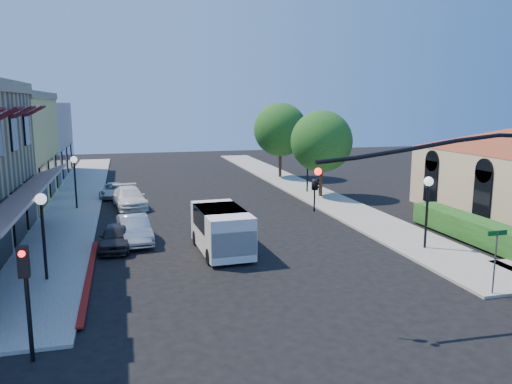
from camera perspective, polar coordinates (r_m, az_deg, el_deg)
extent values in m
plane|color=black|center=(15.13, 7.89, -17.50)|extent=(120.00, 120.00, 0.00)
cube|color=gray|center=(40.07, -19.56, -0.40)|extent=(3.50, 50.00, 0.12)
cube|color=gray|center=(42.33, 4.74, 0.70)|extent=(3.50, 50.00, 0.12)
cube|color=maroon|center=(21.54, -18.50, -9.34)|extent=(0.25, 10.00, 0.06)
cube|color=#561416|center=(24.03, -24.92, -0.25)|extent=(1.75, 17.00, 0.67)
cube|color=#57111B|center=(23.57, -26.49, 8.02)|extent=(1.02, 1.50, 0.60)
cube|color=#57111B|center=(26.92, -25.07, 8.27)|extent=(1.02, 1.50, 0.60)
cube|color=#57111B|center=(30.27, -23.96, 8.45)|extent=(1.02, 1.50, 0.60)
cube|color=black|center=(23.81, -26.96, -4.07)|extent=(0.12, 2.60, 2.60)
cube|color=black|center=(27.06, -25.50, -2.35)|extent=(0.12, 2.60, 2.60)
cube|color=black|center=(30.34, -24.36, -1.00)|extent=(0.12, 2.60, 2.60)
cube|color=beige|center=(51.45, -26.38, 5.22)|extent=(10.00, 12.00, 7.00)
cube|color=black|center=(31.39, 24.45, -0.29)|extent=(0.12, 1.40, 2.80)
cube|color=black|center=(35.33, 19.35, 1.13)|extent=(0.12, 1.40, 2.80)
cube|color=#1D4D16|center=(28.16, 23.03, -5.06)|extent=(1.40, 8.00, 1.10)
cylinder|color=#311F13|center=(37.58, 7.39, 0.97)|extent=(0.28, 0.28, 2.10)
sphere|color=#1D4D16|center=(37.21, 7.50, 5.77)|extent=(4.56, 4.56, 4.56)
cylinder|color=#311F13|center=(46.88, 2.77, 2.97)|extent=(0.28, 0.28, 2.27)
sphere|color=#1D4D16|center=(46.57, 2.80, 7.14)|extent=(4.94, 4.94, 4.94)
cylinder|color=black|center=(16.78, 19.41, 4.80)|extent=(7.80, 0.14, 0.14)
imported|color=black|center=(15.05, 6.82, 1.30)|extent=(0.20, 0.16, 1.00)
sphere|color=#FF0C0C|center=(14.84, 7.10, 2.34)|extent=(0.22, 0.22, 0.22)
cylinder|color=black|center=(15.11, -24.55, -12.15)|extent=(0.12, 0.12, 3.00)
cube|color=black|center=(14.51, -25.06, -7.23)|extent=(0.28, 0.22, 0.85)
sphere|color=#FF0C0C|center=(14.33, -25.21, -6.42)|extent=(0.18, 0.18, 0.18)
cylinder|color=#595B5E|center=(20.20, 25.62, -7.40)|extent=(0.06, 0.06, 2.50)
cube|color=#0C591E|center=(19.91, 25.88, -4.24)|extent=(0.80, 0.04, 0.18)
cylinder|color=black|center=(21.26, -23.06, -5.38)|extent=(0.12, 0.12, 3.20)
sphere|color=white|center=(20.88, -23.39, -0.75)|extent=(0.44, 0.44, 0.44)
cylinder|color=black|center=(34.88, -19.93, 0.65)|extent=(0.12, 0.12, 3.20)
sphere|color=white|center=(34.65, -20.10, 3.50)|extent=(0.44, 0.44, 0.44)
cylinder|color=black|center=(25.16, 18.90, -2.79)|extent=(0.12, 0.12, 3.20)
sphere|color=white|center=(24.84, 19.13, 1.15)|extent=(0.44, 0.44, 0.44)
cylinder|color=black|center=(39.23, 5.90, 2.20)|extent=(0.12, 0.12, 3.20)
sphere|color=white|center=(39.03, 5.94, 4.75)|extent=(0.44, 0.44, 0.44)
cube|color=silver|center=(23.61, -3.96, -4.25)|extent=(2.26, 4.83, 1.94)
cube|color=silver|center=(21.72, -2.69, -5.82)|extent=(2.02, 0.73, 1.08)
cube|color=black|center=(21.93, -2.95, -4.20)|extent=(1.83, 0.19, 0.97)
cube|color=black|center=(23.80, -4.16, -2.94)|extent=(2.19, 2.89, 0.97)
cylinder|color=black|center=(22.11, -5.28, -7.37)|extent=(0.30, 0.72, 0.71)
cylinder|color=black|center=(25.15, -6.85, -5.22)|extent=(0.30, 0.72, 0.71)
cylinder|color=black|center=(22.54, -0.69, -6.98)|extent=(0.30, 0.72, 0.71)
cylinder|color=black|center=(25.53, -2.79, -4.93)|extent=(0.30, 0.72, 0.71)
imported|color=black|center=(25.12, -15.75, -4.99)|extent=(1.69, 3.62, 1.20)
imported|color=#ACAFB1|center=(26.09, -13.73, -4.17)|extent=(1.84, 4.20, 1.34)
imported|color=white|center=(34.72, -14.26, -0.63)|extent=(2.51, 4.93, 1.37)
imported|color=#B0B3B5|center=(38.86, -15.97, 0.19)|extent=(2.14, 3.97, 1.06)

